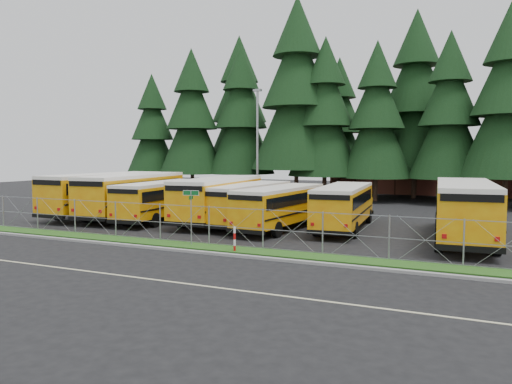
# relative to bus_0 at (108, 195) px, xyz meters

# --- Properties ---
(ground) EXTENTS (120.00, 120.00, 0.00)m
(ground) POSITION_rel_bus_0_xyz_m (13.87, -6.29, -1.59)
(ground) COLOR black
(ground) RESTS_ON ground
(curb) EXTENTS (50.00, 0.25, 0.12)m
(curb) POSITION_rel_bus_0_xyz_m (13.87, -9.39, -1.53)
(curb) COLOR gray
(curb) RESTS_ON ground
(grass_verge) EXTENTS (50.00, 1.40, 0.06)m
(grass_verge) POSITION_rel_bus_0_xyz_m (13.87, -7.99, -1.56)
(grass_verge) COLOR #244F16
(grass_verge) RESTS_ON ground
(road_lane_line) EXTENTS (50.00, 0.12, 0.01)m
(road_lane_line) POSITION_rel_bus_0_xyz_m (13.87, -14.29, -1.58)
(road_lane_line) COLOR beige
(road_lane_line) RESTS_ON ground
(chainlink_fence) EXTENTS (44.00, 0.10, 2.00)m
(chainlink_fence) POSITION_rel_bus_0_xyz_m (13.87, -7.29, -0.59)
(chainlink_fence) COLOR #92959A
(chainlink_fence) RESTS_ON ground
(brick_building) EXTENTS (22.00, 10.00, 6.00)m
(brick_building) POSITION_rel_bus_0_xyz_m (19.87, 33.71, 1.41)
(brick_building) COLOR brown
(brick_building) RESTS_ON ground
(bus_0) EXTENTS (3.22, 12.21, 3.18)m
(bus_0) POSITION_rel_bus_0_xyz_m (0.00, 0.00, 0.00)
(bus_0) COLOR orange
(bus_0) RESTS_ON ground
(bus_1) EXTENTS (3.89, 12.27, 3.16)m
(bus_1) POSITION_rel_bus_0_xyz_m (2.51, 0.11, -0.01)
(bus_1) COLOR orange
(bus_1) RESTS_ON ground
(bus_2) EXTENTS (3.12, 10.49, 2.71)m
(bus_2) POSITION_rel_bus_0_xyz_m (5.45, -0.56, -0.23)
(bus_2) COLOR orange
(bus_2) RESTS_ON ground
(bus_3) EXTENTS (3.65, 11.72, 3.03)m
(bus_3) POSITION_rel_bus_0_xyz_m (9.41, 0.37, -0.08)
(bus_3) COLOR orange
(bus_3) RESTS_ON ground
(bus_4) EXTENTS (2.86, 10.37, 2.69)m
(bus_4) POSITION_rel_bus_0_xyz_m (11.72, 0.06, -0.24)
(bus_4) COLOR orange
(bus_4) RESTS_ON ground
(bus_5) EXTENTS (3.12, 10.20, 2.64)m
(bus_5) POSITION_rel_bus_0_xyz_m (14.37, -0.86, -0.27)
(bus_5) COLOR orange
(bus_5) RESTS_ON ground
(bus_6) EXTENTS (3.32, 10.54, 2.72)m
(bus_6) POSITION_rel_bus_0_xyz_m (17.85, 0.63, -0.23)
(bus_6) COLOR orange
(bus_6) RESTS_ON ground
(bus_east) EXTENTS (3.79, 12.29, 3.17)m
(bus_east) POSITION_rel_bus_0_xyz_m (24.66, -0.81, -0.00)
(bus_east) COLOR orange
(bus_east) RESTS_ON ground
(street_sign) EXTENTS (0.83, 0.54, 2.81)m
(street_sign) POSITION_rel_bus_0_xyz_m (12.14, -7.82, 0.44)
(street_sign) COLOR #92959A
(street_sign) RESTS_ON ground
(striped_bollard) EXTENTS (0.11, 0.11, 1.20)m
(striped_bollard) POSITION_rel_bus_0_xyz_m (14.89, -8.40, -0.99)
(striped_bollard) COLOR #B20C0C
(striped_bollard) RESTS_ON ground
(light_standard) EXTENTS (0.70, 0.35, 10.14)m
(light_standard) POSITION_rel_bus_0_xyz_m (7.75, 10.04, 3.91)
(light_standard) COLOR #92959A
(light_standard) RESTS_ON ground
(conifer_0) EXTENTS (6.27, 6.27, 13.86)m
(conifer_0) POSITION_rel_bus_0_xyz_m (-9.62, 18.83, 5.34)
(conifer_0) COLOR black
(conifer_0) RESTS_ON ground
(conifer_1) EXTENTS (7.39, 7.39, 16.34)m
(conifer_1) POSITION_rel_bus_0_xyz_m (-4.37, 19.02, 6.58)
(conifer_1) COLOR black
(conifer_1) RESTS_ON ground
(conifer_2) EXTENTS (7.45, 7.45, 16.47)m
(conifer_2) POSITION_rel_bus_0_xyz_m (1.07, 20.44, 6.64)
(conifer_2) COLOR black
(conifer_2) RESTS_ON ground
(conifer_3) EXTENTS (9.35, 9.35, 20.69)m
(conifer_3) POSITION_rel_bus_0_xyz_m (7.86, 19.65, 8.75)
(conifer_3) COLOR black
(conifer_3) RESTS_ON ground
(conifer_4) EXTENTS (7.38, 7.38, 16.32)m
(conifer_4) POSITION_rel_bus_0_xyz_m (10.91, 19.57, 6.57)
(conifer_4) COLOR black
(conifer_4) RESTS_ON ground
(conifer_5) EXTENTS (7.03, 7.03, 15.54)m
(conifer_5) POSITION_rel_bus_0_xyz_m (15.96, 19.89, 6.18)
(conifer_5) COLOR black
(conifer_5) RESTS_ON ground
(conifer_6) EXTENTS (7.19, 7.19, 15.90)m
(conifer_6) POSITION_rel_bus_0_xyz_m (22.51, 20.20, 6.36)
(conifer_6) COLOR black
(conifer_6) RESTS_ON ground
(conifer_7) EXTENTS (7.88, 7.88, 17.43)m
(conifer_7) POSITION_rel_bus_0_xyz_m (27.26, 18.58, 7.13)
(conifer_7) COLOR black
(conifer_7) RESTS_ON ground
(conifer_10) EXTENTS (8.43, 8.43, 18.64)m
(conifer_10) POSITION_rel_bus_0_xyz_m (-1.26, 24.75, 7.73)
(conifer_10) COLOR black
(conifer_10) RESTS_ON ground
(conifer_11) EXTENTS (7.01, 7.01, 15.50)m
(conifer_11) POSITION_rel_bus_0_xyz_m (10.45, 26.58, 6.16)
(conifer_11) COLOR black
(conifer_11) RESTS_ON ground
(conifer_12) EXTENTS (8.75, 8.75, 19.35)m
(conifer_12) POSITION_rel_bus_0_xyz_m (18.98, 24.65, 8.08)
(conifer_12) COLOR black
(conifer_12) RESTS_ON ground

